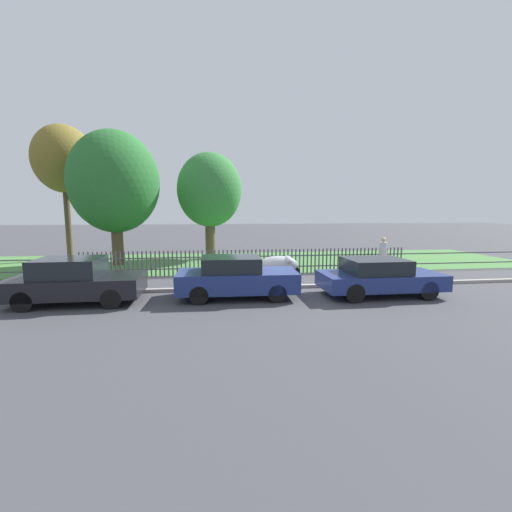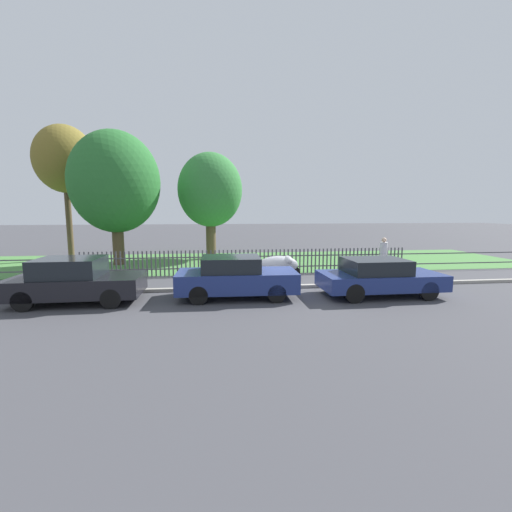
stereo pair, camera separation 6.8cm
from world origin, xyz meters
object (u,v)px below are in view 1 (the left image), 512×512
parked_car_black_saloon (236,277)px  tree_mid_park (209,191)px  parked_car_navy_estate (379,277)px  pedestrian_near_fence (383,253)px  tree_behind_motorcycle (114,182)px  parked_car_silver_hatchback (75,281)px  covered_motorcycle (279,265)px  tree_nearest_kerb (64,160)px

parked_car_black_saloon → tree_mid_park: 10.09m
parked_car_navy_estate → pedestrian_near_fence: bearing=60.6°
tree_behind_motorcycle → pedestrian_near_fence: (12.77, -4.10, -3.38)m
tree_mid_park → pedestrian_near_fence: size_ratio=3.78×
parked_car_silver_hatchback → tree_behind_motorcycle: (-0.74, 7.77, 3.60)m
covered_motorcycle → parked_car_navy_estate: bearing=-49.0°
covered_motorcycle → tree_behind_motorcycle: (-7.69, 5.15, 3.68)m
tree_nearest_kerb → pedestrian_near_fence: 18.06m
parked_car_navy_estate → pedestrian_near_fence: (2.20, 3.95, 0.28)m
parked_car_black_saloon → tree_behind_motorcycle: bearing=128.4°
parked_car_silver_hatchback → pedestrian_near_fence: (12.03, 3.67, 0.22)m
tree_nearest_kerb → tree_behind_motorcycle: (3.36, -2.46, -1.43)m
parked_car_silver_hatchback → covered_motorcycle: 7.43m
parked_car_silver_hatchback → pedestrian_near_fence: 12.58m
parked_car_silver_hatchback → parked_car_black_saloon: parked_car_silver_hatchback is taller
tree_nearest_kerb → pedestrian_near_fence: (16.13, -6.55, -4.81)m
parked_car_black_saloon → pedestrian_near_fence: (7.03, 3.63, 0.23)m
tree_nearest_kerb → tree_mid_park: (8.23, -0.71, -1.72)m
parked_car_black_saloon → tree_mid_park: (-0.87, 9.48, 3.33)m
parked_car_black_saloon → pedestrian_near_fence: 7.91m
tree_behind_motorcycle → pedestrian_near_fence: size_ratio=4.23×
parked_car_black_saloon → pedestrian_near_fence: size_ratio=2.41×
parked_car_navy_estate → covered_motorcycle: bearing=134.5°
covered_motorcycle → tree_behind_motorcycle: tree_behind_motorcycle is taller
covered_motorcycle → pedestrian_near_fence: 5.20m
parked_car_black_saloon → covered_motorcycle: parked_car_black_saloon is taller
tree_behind_motorcycle → pedestrian_near_fence: 13.83m
parked_car_silver_hatchback → tree_mid_park: size_ratio=0.63×
parked_car_navy_estate → pedestrian_near_fence: size_ratio=2.45×
parked_car_silver_hatchback → tree_behind_motorcycle: size_ratio=0.56×
parked_car_black_saloon → tree_mid_park: tree_mid_park is taller
parked_car_navy_estate → tree_nearest_kerb: tree_nearest_kerb is taller
tree_nearest_kerb → tree_behind_motorcycle: tree_nearest_kerb is taller
parked_car_silver_hatchback → parked_car_black_saloon: (5.00, 0.04, -0.01)m
tree_nearest_kerb → parked_car_navy_estate: bearing=-37.0°
covered_motorcycle → tree_behind_motorcycle: bearing=142.4°
parked_car_black_saloon → covered_motorcycle: 3.23m
tree_mid_park → pedestrian_near_fence: (7.90, -5.85, -3.09)m
parked_car_black_saloon → tree_nearest_kerb: 14.56m
parked_car_navy_estate → covered_motorcycle: 4.09m
covered_motorcycle → pedestrian_near_fence: (5.08, 1.05, 0.30)m
parked_car_black_saloon → parked_car_navy_estate: parked_car_black_saloon is taller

